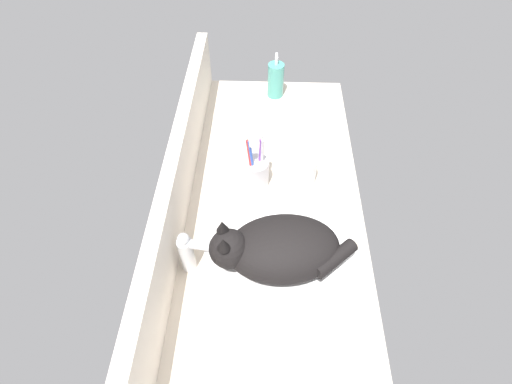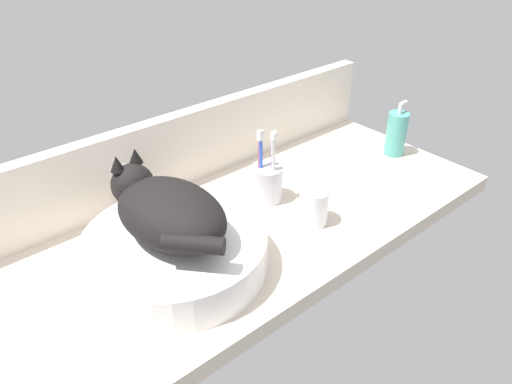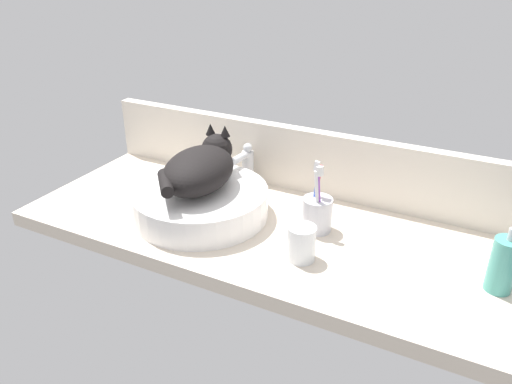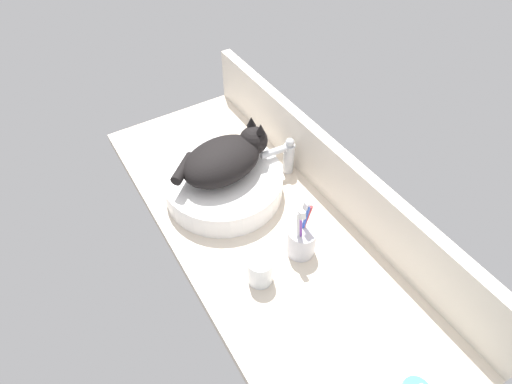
{
  "view_description": "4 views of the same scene",
  "coord_description": "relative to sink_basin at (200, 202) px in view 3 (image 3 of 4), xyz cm",
  "views": [
    {
      "loc": [
        -65.38,
        1.19,
        88.02
      ],
      "look_at": [
        -0.23,
        3.46,
        11.72
      ],
      "focal_mm": 28.0,
      "sensor_mm": 36.0,
      "label": 1
    },
    {
      "loc": [
        -56.02,
        -72.83,
        67.34
      ],
      "look_at": [
        2.16,
        -4.73,
        10.79
      ],
      "focal_mm": 35.0,
      "sensor_mm": 36.0,
      "label": 2
    },
    {
      "loc": [
        50.36,
        -102.45,
        67.17
      ],
      "look_at": [
        -1.87,
        -0.97,
        9.72
      ],
      "focal_mm": 35.0,
      "sensor_mm": 36.0,
      "label": 3
    },
    {
      "loc": [
        60.68,
        -39.66,
        93.28
      ],
      "look_at": [
        -5.96,
        1.41,
        8.18
      ],
      "focal_mm": 28.0,
      "sensor_mm": 36.0,
      "label": 4
    }
  ],
  "objects": [
    {
      "name": "ground_plane",
      "position": [
        17.71,
        3.17,
        -5.95
      ],
      "size": [
        130.35,
        52.28,
        4.0
      ],
      "primitive_type": "cube",
      "color": "beige"
    },
    {
      "name": "toothbrush_cup",
      "position": [
        30.86,
        7.26,
        1.15
      ],
      "size": [
        7.73,
        7.73,
        18.69
      ],
      "color": "silver",
      "rests_on": "ground_plane"
    },
    {
      "name": "faucet",
      "position": [
        2.38,
        21.58,
        3.36
      ],
      "size": [
        3.99,
        11.86,
        13.6
      ],
      "color": "silver",
      "rests_on": "ground_plane"
    },
    {
      "name": "backsplash_panel",
      "position": [
        17.71,
        27.51,
        5.63
      ],
      "size": [
        130.35,
        3.6,
        19.15
      ],
      "primitive_type": "cube",
      "color": "silver",
      "rests_on": "ground_plane"
    },
    {
      "name": "cat",
      "position": [
        -0.25,
        1.35,
        9.71
      ],
      "size": [
        19.97,
        32.38,
        14.0
      ],
      "color": "black",
      "rests_on": "sink_basin"
    },
    {
      "name": "soap_dispenser",
      "position": [
        74.64,
        1.64,
        2.4
      ],
      "size": [
        5.68,
        5.68,
        15.75
      ],
      "color": "teal",
      "rests_on": "ground_plane"
    },
    {
      "name": "sink_basin",
      "position": [
        0.0,
        0.0,
        0.0
      ],
      "size": [
        36.78,
        36.78,
        7.9
      ],
      "primitive_type": "cylinder",
      "color": "white",
      "rests_on": "ground_plane"
    },
    {
      "name": "water_glass",
      "position": [
        32.48,
        -6.93,
        -0.11
      ],
      "size": [
        6.74,
        6.74,
        8.6
      ],
      "color": "white",
      "rests_on": "ground_plane"
    }
  ]
}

